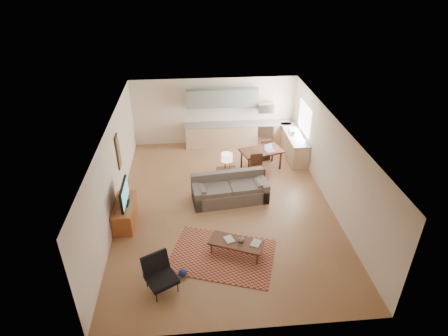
{
  "coord_description": "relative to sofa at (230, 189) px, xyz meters",
  "views": [
    {
      "loc": [
        -0.88,
        -9.54,
        6.88
      ],
      "look_at": [
        0.0,
        0.3,
        1.15
      ],
      "focal_mm": 30.0,
      "sensor_mm": 36.0,
      "label": 1
    }
  ],
  "objects": [
    {
      "name": "table_lamp",
      "position": [
        -0.03,
        0.7,
        0.6
      ],
      "size": [
        0.36,
        0.36,
        0.59
      ],
      "primitive_type": null,
      "rotation": [
        0.0,
        0.0,
        -0.0
      ],
      "color": "beige",
      "rests_on": "console_table"
    },
    {
      "name": "kitchen_counter_back",
      "position": [
        0.72,
        3.95,
        0.03
      ],
      "size": [
        4.26,
        0.64,
        0.92
      ],
      "primitive_type": null,
      "color": "tan",
      "rests_on": "ground"
    },
    {
      "name": "kitchen_counter_right",
      "position": [
        2.75,
        2.77,
        0.03
      ],
      "size": [
        0.64,
        2.26,
        0.92
      ],
      "primitive_type": null,
      "color": "tan",
      "rests_on": "ground"
    },
    {
      "name": "window_right",
      "position": [
        3.05,
        2.77,
        1.12
      ],
      "size": [
        0.02,
        1.4,
        1.05
      ],
      "primitive_type": "cube",
      "color": "white",
      "rests_on": "room"
    },
    {
      "name": "kitchen_microwave",
      "position": [
        1.82,
        3.97,
        1.12
      ],
      "size": [
        0.62,
        0.4,
        0.35
      ],
      "primitive_type": "cube",
      "color": "#A5A8AD",
      "rests_on": "room"
    },
    {
      "name": "kitchen_range",
      "position": [
        1.82,
        3.95,
        0.02
      ],
      "size": [
        0.62,
        0.62,
        0.9
      ],
      "primitive_type": "cube",
      "color": "#A5A8AD",
      "rests_on": "ground"
    },
    {
      "name": "dining_chair_near",
      "position": [
        1.09,
        1.19,
        0.02
      ],
      "size": [
        0.48,
        0.5,
        0.9
      ],
      "primitive_type": null,
      "rotation": [
        0.0,
        0.0,
        0.13
      ],
      "color": "#371D12",
      "rests_on": "floor"
    },
    {
      "name": "sofa",
      "position": [
        0.0,
        0.0,
        0.0
      ],
      "size": [
        2.55,
        1.34,
        0.85
      ],
      "primitive_type": null,
      "rotation": [
        0.0,
        0.0,
        0.12
      ],
      "color": "#5D5249",
      "rests_on": "floor"
    },
    {
      "name": "console_table",
      "position": [
        -0.03,
        0.7,
        -0.06
      ],
      "size": [
        0.66,
        0.47,
        0.73
      ],
      "primitive_type": null,
      "rotation": [
        0.0,
        0.0,
        0.09
      ],
      "color": "#371D12",
      "rests_on": "floor"
    },
    {
      "name": "wall_art_left",
      "position": [
        -3.39,
        0.67,
        1.12
      ],
      "size": [
        0.06,
        0.42,
        1.1
      ],
      "primitive_type": null,
      "color": "olive",
      "rests_on": "room"
    },
    {
      "name": "room",
      "position": [
        -0.18,
        -0.23,
        0.92
      ],
      "size": [
        9.0,
        9.0,
        9.0
      ],
      "color": "#8E5F3C",
      "rests_on": "ground"
    },
    {
      "name": "book_a",
      "position": [
        -0.37,
        -2.41,
        0.0
      ],
      "size": [
        0.4,
        0.43,
        0.03
      ],
      "primitive_type": "imported",
      "rotation": [
        0.0,
        0.0,
        0.35
      ],
      "color": "maroon",
      "rests_on": "coffee_table"
    },
    {
      "name": "laptop",
      "position": [
        1.62,
        1.82,
        0.43
      ],
      "size": [
        0.38,
        0.34,
        0.23
      ],
      "primitive_type": null,
      "rotation": [
        0.0,
        0.0,
        0.41
      ],
      "color": "#A5A8AD",
      "rests_on": "dining_table"
    },
    {
      "name": "book_b",
      "position": [
        0.31,
        -2.52,
        0.0
      ],
      "size": [
        0.49,
        0.5,
        0.02
      ],
      "primitive_type": "imported",
      "rotation": [
        0.0,
        0.0,
        -0.54
      ],
      "color": "navy",
      "rests_on": "coffee_table"
    },
    {
      "name": "dining_table",
      "position": [
        1.33,
        1.92,
        -0.06
      ],
      "size": [
        1.63,
        1.21,
        0.74
      ],
      "primitive_type": null,
      "rotation": [
        0.0,
        0.0,
        0.28
      ],
      "color": "#371D12",
      "rests_on": "floor"
    },
    {
      "name": "upper_cabinets",
      "position": [
        0.12,
        4.1,
        1.52
      ],
      "size": [
        2.8,
        0.34,
        0.7
      ],
      "primitive_type": "cube",
      "color": "gray",
      "rests_on": "room"
    },
    {
      "name": "triptych",
      "position": [
        -0.28,
        4.24,
        1.32
      ],
      "size": [
        1.7,
        0.04,
        0.5
      ],
      "primitive_type": null,
      "color": "#F5E6BA",
      "rests_on": "room"
    },
    {
      "name": "coffee_table",
      "position": [
        -0.09,
        -2.47,
        -0.22
      ],
      "size": [
        1.5,
        1.06,
        0.42
      ],
      "primitive_type": null,
      "rotation": [
        0.0,
        0.0,
        -0.41
      ],
      "color": "#462618",
      "rests_on": "floor"
    },
    {
      "name": "soap_bottle",
      "position": [
        2.65,
        3.08,
        0.59
      ],
      "size": [
        0.09,
        0.09,
        0.19
      ],
      "primitive_type": "imported",
      "rotation": [
        0.0,
        0.0,
        0.02
      ],
      "color": "#F5E6BA",
      "rests_on": "kitchen_counter_right"
    },
    {
      "name": "vase",
      "position": [
        0.03,
        -2.46,
        0.08
      ],
      "size": [
        0.25,
        0.25,
        0.18
      ],
      "primitive_type": "imported",
      "rotation": [
        0.0,
        0.0,
        -0.23
      ],
      "color": "black",
      "rests_on": "coffee_table"
    },
    {
      "name": "armchair",
      "position": [
        -1.95,
        -3.49,
        0.0
      ],
      "size": [
        1.02,
        1.02,
        0.86
      ],
      "primitive_type": null,
      "rotation": [
        0.0,
        0.0,
        0.5
      ],
      "color": "black",
      "rests_on": "floor"
    },
    {
      "name": "tv",
      "position": [
        -3.08,
        -0.84,
        0.55
      ],
      "size": [
        0.11,
        1.08,
        0.65
      ],
      "primitive_type": null,
      "color": "black",
      "rests_on": "tv_credenza"
    },
    {
      "name": "dining_chair_far",
      "position": [
        1.57,
        2.65,
        -0.0
      ],
      "size": [
        0.48,
        0.49,
        0.85
      ],
      "primitive_type": null,
      "rotation": [
        0.0,
        0.0,
        3.32
      ],
      "color": "#371D12",
      "rests_on": "floor"
    },
    {
      "name": "tv_credenza",
      "position": [
        -3.14,
        -0.84,
        -0.1
      ],
      "size": [
        0.54,
        1.41,
        0.65
      ],
      "primitive_type": null,
      "color": "brown",
      "rests_on": "floor"
    },
    {
      "name": "rug",
      "position": [
        -0.46,
        -2.51,
        -0.42
      ],
      "size": [
        3.07,
        2.55,
        0.02
      ],
      "primitive_type": "cube",
      "rotation": [
        0.0,
        0.0,
        -0.31
      ],
      "color": "maroon",
      "rests_on": "floor"
    }
  ]
}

